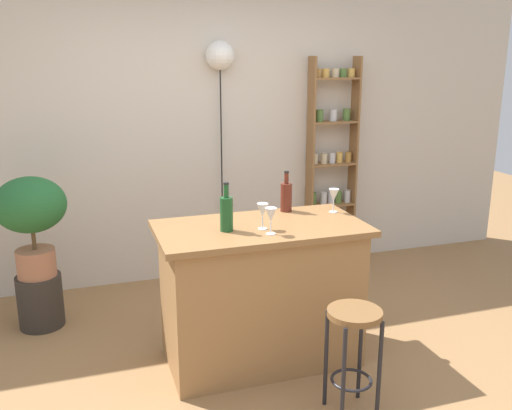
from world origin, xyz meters
TOP-DOWN VIEW (x-y plane):
  - ground at (0.00, 0.00)m, footprint 12.00×12.00m
  - back_wall at (0.00, 1.95)m, footprint 6.40×0.10m
  - kitchen_counter at (0.00, 0.30)m, footprint 1.33×0.70m
  - bar_stool at (0.30, -0.43)m, footprint 0.30×0.30m
  - spice_shelf at (1.22, 1.80)m, footprint 0.47×0.16m
  - plant_stool at (-1.42, 1.25)m, footprint 0.33×0.33m
  - potted_plant at (-1.42, 1.25)m, footprint 0.51×0.46m
  - bottle_spirits_clear at (0.27, 0.57)m, footprint 0.08×0.08m
  - bottle_olive_oil at (-0.24, 0.26)m, footprint 0.08×0.08m
  - wine_glass_left at (-0.01, 0.23)m, footprint 0.07×0.07m
  - wine_glass_center at (0.00, 0.11)m, footprint 0.07×0.07m
  - wine_glass_right at (0.57, 0.44)m, footprint 0.07×0.07m
  - pendant_globe_light at (0.15, 1.84)m, footprint 0.25×0.25m

SIDE VIEW (x-z plane):
  - ground at x=0.00m, z-range 0.00..0.00m
  - plant_stool at x=-1.42m, z-range 0.00..0.40m
  - bar_stool at x=0.30m, z-range 0.15..0.78m
  - kitchen_counter at x=0.00m, z-range 0.00..0.94m
  - potted_plant at x=-1.42m, z-range 0.51..1.25m
  - spice_shelf at x=1.22m, z-range 0.04..2.02m
  - bottle_spirits_clear at x=0.27m, z-range 0.90..1.18m
  - bottle_olive_oil at x=-0.24m, z-range 0.90..1.20m
  - wine_glass_left at x=-0.01m, z-range 0.97..1.13m
  - wine_glass_center at x=0.00m, z-range 0.97..1.13m
  - wine_glass_right at x=0.57m, z-range 0.97..1.13m
  - back_wall at x=0.00m, z-range 0.00..2.80m
  - pendant_globe_light at x=0.15m, z-range 0.91..3.01m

